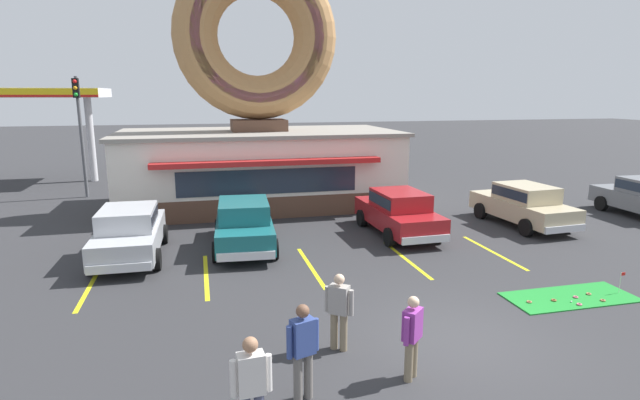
{
  "coord_description": "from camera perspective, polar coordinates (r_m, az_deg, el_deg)",
  "views": [
    {
      "loc": [
        -5.03,
        -8.56,
        4.96
      ],
      "look_at": [
        -1.72,
        5.0,
        2.0
      ],
      "focal_mm": 28.0,
      "sensor_mm": 36.0,
      "label": 1
    }
  ],
  "objects": [
    {
      "name": "pedestrian_hooded_kid",
      "position": [
        9.17,
        10.48,
        -14.84
      ],
      "size": [
        0.46,
        0.43,
        1.55
      ],
      "color": "#7F7056",
      "rests_on": "ground"
    },
    {
      "name": "pedestrian_clipboard_woman",
      "position": [
        9.96,
        2.19,
        -12.29
      ],
      "size": [
        0.5,
        0.42,
        1.58
      ],
      "color": "#7F7056",
      "rests_on": "ground"
    },
    {
      "name": "putting_flag_pin",
      "position": [
        14.83,
        31.24,
        -7.58
      ],
      "size": [
        0.13,
        0.01,
        0.55
      ],
      "color": "silver",
      "rests_on": "putting_mat"
    },
    {
      "name": "donut_shop_building",
      "position": [
        22.69,
        -7.03,
        8.81
      ],
      "size": [
        12.3,
        6.75,
        10.96
      ],
      "color": "brown",
      "rests_on": "ground"
    },
    {
      "name": "parking_stripe_far_left",
      "position": [
        14.74,
        -24.76,
        -8.83
      ],
      "size": [
        0.12,
        3.6,
        0.01
      ],
      "primitive_type": "cube",
      "color": "yellow",
      "rests_on": "ground"
    },
    {
      "name": "mini_donut_mid_centre",
      "position": [
        14.18,
        29.61,
        -9.94
      ],
      "size": [
        0.13,
        0.13,
        0.04
      ],
      "primitive_type": "torus",
      "color": "#A5724C",
      "rests_on": "putting_mat"
    },
    {
      "name": "car_champagne",
      "position": [
        20.64,
        22.22,
        -0.35
      ],
      "size": [
        2.19,
        4.66,
        1.6
      ],
      "color": "#BCAD89",
      "rests_on": "ground"
    },
    {
      "name": "mini_donut_mid_left",
      "position": [
        13.64,
        25.17,
        -10.32
      ],
      "size": [
        0.13,
        0.13,
        0.04
      ],
      "primitive_type": "torus",
      "color": "brown",
      "rests_on": "putting_mat"
    },
    {
      "name": "car_teal",
      "position": [
        16.48,
        -8.68,
        -2.52
      ],
      "size": [
        2.21,
        4.66,
        1.6
      ],
      "color": "#196066",
      "rests_on": "ground"
    },
    {
      "name": "parking_stripe_centre",
      "position": [
        15.64,
        9.8,
        -6.68
      ],
      "size": [
        0.12,
        3.6,
        0.01
      ],
      "primitive_type": "cube",
      "color": "yellow",
      "rests_on": "ground"
    },
    {
      "name": "parking_stripe_mid_right",
      "position": [
        17.03,
        19.16,
        -5.64
      ],
      "size": [
        0.12,
        3.6,
        0.01
      ],
      "primitive_type": "cube",
      "color": "yellow",
      "rests_on": "ground"
    },
    {
      "name": "mini_donut_mid_right",
      "position": [
        14.08,
        27.19,
        -9.83
      ],
      "size": [
        0.13,
        0.13,
        0.04
      ],
      "primitive_type": "torus",
      "color": "#D8667F",
      "rests_on": "putting_mat"
    },
    {
      "name": "golf_ball",
      "position": [
        13.73,
        26.79,
        -10.33
      ],
      "size": [
        0.04,
        0.04,
        0.04
      ],
      "primitive_type": "sphere",
      "color": "white",
      "rests_on": "putting_mat"
    },
    {
      "name": "pedestrian_leather_jacket_man",
      "position": [
        7.56,
        -7.83,
        -20.33
      ],
      "size": [
        0.59,
        0.27,
        1.68
      ],
      "color": "#474C66",
      "rests_on": "ground"
    },
    {
      "name": "car_silver",
      "position": [
        16.38,
        -20.95,
        -3.29
      ],
      "size": [
        2.03,
        4.59,
        1.6
      ],
      "color": "#B2B5BA",
      "rests_on": "ground"
    },
    {
      "name": "parking_stripe_left",
      "position": [
        14.43,
        -12.88,
        -8.42
      ],
      "size": [
        0.12,
        3.6,
        0.01
      ],
      "primitive_type": "cube",
      "color": "yellow",
      "rests_on": "ground"
    },
    {
      "name": "traffic_light_pole",
      "position": [
        26.66,
        -25.77,
        8.12
      ],
      "size": [
        0.28,
        0.47,
        5.8
      ],
      "color": "#595B60",
      "rests_on": "ground"
    },
    {
      "name": "gas_station_canopy",
      "position": [
        32.52,
        -31.25,
        10.11
      ],
      "size": [
        9.0,
        4.46,
        5.3
      ],
      "color": "silver",
      "rests_on": "ground"
    },
    {
      "name": "putting_mat",
      "position": [
        14.1,
        26.68,
        -9.89
      ],
      "size": [
        3.24,
        1.33,
        0.03
      ],
      "primitive_type": "cube",
      "color": "#1E842D",
      "rests_on": "ground"
    },
    {
      "name": "parking_stripe_mid_left",
      "position": [
        14.75,
        -1.06,
        -7.66
      ],
      "size": [
        0.12,
        3.6,
        0.01
      ],
      "primitive_type": "cube",
      "color": "yellow",
      "rests_on": "ground"
    },
    {
      "name": "mini_donut_far_left",
      "position": [
        13.66,
        27.52,
        -10.53
      ],
      "size": [
        0.13,
        0.13,
        0.04
      ],
      "primitive_type": "torus",
      "color": "#D8667F",
      "rests_on": "putting_mat"
    },
    {
      "name": "ground_plane",
      "position": [
        11.1,
        15.46,
        -15.05
      ],
      "size": [
        160.0,
        160.0,
        0.0
      ],
      "primitive_type": "plane",
      "color": "#2D2D30"
    },
    {
      "name": "car_red",
      "position": [
        18.11,
        8.96,
        -1.22
      ],
      "size": [
        2.06,
        4.6,
        1.6
      ],
      "color": "maroon",
      "rests_on": "ground"
    },
    {
      "name": "mini_donut_near_right",
      "position": [
        14.44,
        28.35,
        -9.42
      ],
      "size": [
        0.13,
        0.13,
        0.04
      ],
      "primitive_type": "torus",
      "color": "#A5724C",
      "rests_on": "putting_mat"
    },
    {
      "name": "pedestrian_blue_sweater_man",
      "position": [
        8.45,
        -1.96,
        -16.51
      ],
      "size": [
        0.57,
        0.35,
        1.68
      ],
      "color": "slate",
      "rests_on": "ground"
    },
    {
      "name": "mini_donut_near_left",
      "position": [
        13.31,
        22.8,
        -10.67
      ],
      "size": [
        0.13,
        0.13,
        0.04
      ],
      "primitive_type": "torus",
      "color": "#A5724C",
      "rests_on": "putting_mat"
    },
    {
      "name": "trash_bin",
      "position": [
        20.59,
        -22.15,
        -1.43
      ],
      "size": [
        0.57,
        0.57,
        0.97
      ],
      "color": "#1E662D",
      "rests_on": "ground"
    }
  ]
}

